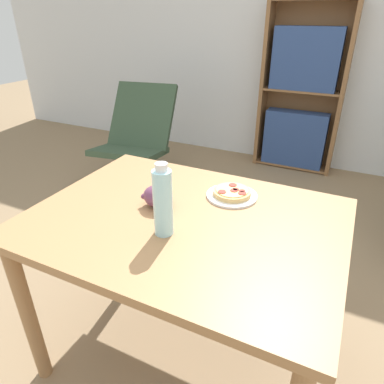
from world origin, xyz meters
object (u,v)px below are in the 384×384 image
(grape_bunch, at_px, (158,197))
(drink_bottle, at_px, (163,202))
(pizza_on_plate, at_px, (232,194))
(lounge_chair_near, at_px, (137,154))
(bookshelf, at_px, (301,97))

(grape_bunch, xyz_separation_m, drink_bottle, (0.11, -0.15, 0.08))
(pizza_on_plate, bearing_deg, drink_bottle, -109.10)
(lounge_chair_near, bearing_deg, pizza_on_plate, -52.31)
(grape_bunch, bearing_deg, drink_bottle, -52.78)
(bookshelf, bearing_deg, pizza_on_plate, -87.08)
(pizza_on_plate, relative_size, grape_bunch, 1.68)
(drink_bottle, height_order, bookshelf, bookshelf)
(grape_bunch, bearing_deg, lounge_chair_near, 127.75)
(drink_bottle, relative_size, lounge_chair_near, 0.30)
(lounge_chair_near, relative_size, bookshelf, 0.56)
(lounge_chair_near, bearing_deg, bookshelf, 30.17)
(grape_bunch, relative_size, lounge_chair_near, 0.15)
(pizza_on_plate, distance_m, lounge_chair_near, 1.92)
(drink_bottle, distance_m, lounge_chair_near, 2.12)
(grape_bunch, distance_m, bookshelf, 2.51)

